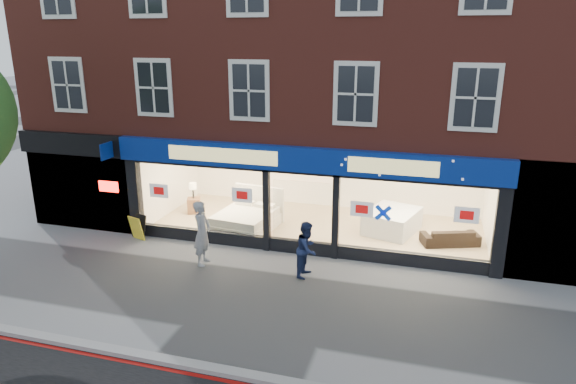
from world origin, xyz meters
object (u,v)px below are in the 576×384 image
at_px(display_bed, 247,218).
at_px(a_board, 138,227).
at_px(mattress_stack, 392,221).
at_px(pedestrian_grey, 202,233).
at_px(sofa, 450,236).
at_px(pedestrian_blue, 307,249).

relative_size(display_bed, a_board, 2.94).
height_order(mattress_stack, pedestrian_grey, pedestrian_grey).
distance_m(mattress_stack, sofa, 1.92).
relative_size(mattress_stack, a_board, 2.69).
distance_m(display_bed, pedestrian_grey, 2.80).
bearing_deg(pedestrian_blue, mattress_stack, -20.26).
distance_m(mattress_stack, pedestrian_blue, 4.20).
height_order(display_bed, pedestrian_grey, pedestrian_grey).
bearing_deg(a_board, display_bed, 45.02).
relative_size(mattress_stack, pedestrian_blue, 1.40).
bearing_deg(display_bed, sofa, 11.16).
xyz_separation_m(pedestrian_grey, pedestrian_blue, (3.04, 0.09, -0.17)).
height_order(sofa, a_board, a_board).
relative_size(sofa, a_board, 2.15).
xyz_separation_m(mattress_stack, sofa, (1.82, -0.61, -0.11)).
bearing_deg(a_board, sofa, 29.55).
distance_m(sofa, pedestrian_blue, 4.90).
distance_m(mattress_stack, a_board, 8.23).
distance_m(display_bed, a_board, 3.52).
xyz_separation_m(sofa, a_board, (-9.61, -2.08, 0.05)).
xyz_separation_m(display_bed, pedestrian_grey, (-0.32, -2.73, 0.50)).
distance_m(display_bed, sofa, 6.51).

